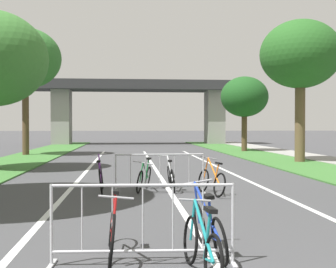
{
  "coord_description": "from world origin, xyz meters",
  "views": [
    {
      "loc": [
        -1.15,
        -2.24,
        1.8
      ],
      "look_at": [
        0.82,
        19.44,
        1.38
      ],
      "focal_mm": 48.08,
      "sensor_mm": 36.0,
      "label": 1
    }
  ],
  "objects": [
    {
      "name": "bicycle_green_3",
      "position": [
        -0.69,
        10.13,
        0.36
      ],
      "size": [
        0.59,
        1.7,
        0.9
      ],
      "rotation": [
        0.0,
        0.0,
        2.9
      ],
      "color": "black",
      "rests_on": "ground"
    },
    {
      "name": "bicycle_blue_6",
      "position": [
        -0.03,
        3.92,
        0.37
      ],
      "size": [
        0.55,
        1.73,
        1.0
      ],
      "rotation": [
        0.0,
        0.0,
        0.08
      ],
      "color": "black",
      "rests_on": "ground"
    },
    {
      "name": "grass_verge_right",
      "position": [
        6.54,
        20.31,
        0.03
      ],
      "size": [
        3.06,
        49.64,
        0.05
      ],
      "primitive_type": "cube",
      "color": "#386B2D",
      "rests_on": "ground"
    },
    {
      "name": "lane_stripe_left_lane",
      "position": [
        -2.75,
        14.36,
        0.0
      ],
      "size": [
        0.14,
        28.72,
        0.01
      ],
      "primitive_type": "cube",
      "color": "silver",
      "rests_on": "ground"
    },
    {
      "name": "bicycle_orange_4",
      "position": [
        1.03,
        9.25,
        0.35
      ],
      "size": [
        0.55,
        1.59,
        0.98
      ],
      "rotation": [
        0.0,
        0.0,
        0.25
      ],
      "color": "black",
      "rests_on": "ground"
    },
    {
      "name": "grass_verge_left",
      "position": [
        -6.54,
        20.31,
        0.03
      ],
      "size": [
        3.06,
        49.64,
        0.05
      ],
      "primitive_type": "cube",
      "color": "#386B2D",
      "rests_on": "ground"
    },
    {
      "name": "bicycle_red_1",
      "position": [
        -1.36,
        3.93,
        0.38
      ],
      "size": [
        0.45,
        1.73,
        0.93
      ],
      "rotation": [
        0.0,
        0.0,
        3.18
      ],
      "color": "black",
      "rests_on": "ground"
    },
    {
      "name": "tree_left_cypress_far",
      "position": [
        -7.21,
        25.31,
        5.78
      ],
      "size": [
        4.25,
        4.25,
        7.62
      ],
      "color": "#4C3823",
      "rests_on": "ground"
    },
    {
      "name": "overpass_bridge",
      "position": [
        0.0,
        41.02,
        4.52
      ],
      "size": [
        20.24,
        4.06,
        6.05
      ],
      "color": "#2D2D30",
      "rests_on": "ground"
    },
    {
      "name": "tree_right_oak_mid",
      "position": [
        6.85,
        27.97,
        3.74
      ],
      "size": [
        3.25,
        3.25,
        5.15
      ],
      "color": "#4C3823",
      "rests_on": "ground"
    },
    {
      "name": "lane_stripe_center",
      "position": [
        0.0,
        14.36,
        0.0
      ],
      "size": [
        0.14,
        28.72,
        0.01
      ],
      "primitive_type": "cube",
      "color": "silver",
      "rests_on": "ground"
    },
    {
      "name": "bicycle_teal_0",
      "position": [
        -0.28,
        3.01,
        0.36
      ],
      "size": [
        0.43,
        1.62,
        0.87
      ],
      "rotation": [
        0.0,
        0.0,
        0.11
      ],
      "color": "black",
      "rests_on": "ground"
    },
    {
      "name": "crowd_barrier_nearest",
      "position": [
        -0.95,
        3.52,
        0.52
      ],
      "size": [
        2.41,
        0.57,
        1.05
      ],
      "rotation": [
        0.0,
        0.0,
        -0.05
      ],
      "color": "#ADADB2",
      "rests_on": "ground"
    },
    {
      "name": "tree_right_oak_near",
      "position": [
        7.18,
        18.84,
        5.18
      ],
      "size": [
        3.88,
        3.88,
        6.89
      ],
      "color": "brown",
      "rests_on": "ground"
    },
    {
      "name": "sidewalk_path_right",
      "position": [
        9.14,
        20.31,
        0.04
      ],
      "size": [
        2.14,
        49.64,
        0.08
      ],
      "primitive_type": "cube",
      "color": "gray",
      "rests_on": "ground"
    },
    {
      "name": "lane_stripe_right_lane",
      "position": [
        2.75,
        14.36,
        0.0
      ],
      "size": [
        0.14,
        28.72,
        0.01
      ],
      "primitive_type": "cube",
      "color": "silver",
      "rests_on": "ground"
    },
    {
      "name": "bicycle_silver_2",
      "position": [
        0.06,
        10.19,
        0.36
      ],
      "size": [
        0.53,
        1.67,
        0.97
      ],
      "rotation": [
        0.0,
        0.0,
        -0.0
      ],
      "color": "black",
      "rests_on": "ground"
    },
    {
      "name": "bicycle_purple_5",
      "position": [
        -1.87,
        10.03,
        0.39
      ],
      "size": [
        0.45,
        1.77,
        1.02
      ],
      "rotation": [
        0.0,
        0.0,
        0.03
      ],
      "color": "black",
      "rests_on": "ground"
    },
    {
      "name": "crowd_barrier_second",
      "position": [
        -0.29,
        9.6,
        0.52
      ],
      "size": [
        2.4,
        0.5,
        1.05
      ],
      "rotation": [
        0.0,
        0.0,
        0.02
      ],
      "color": "#ADADB2",
      "rests_on": "ground"
    }
  ]
}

